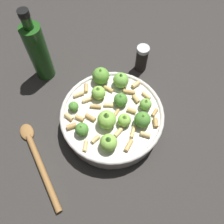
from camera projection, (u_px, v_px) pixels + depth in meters
name	position (u px, v px, depth m)	size (l,w,h in m)	color
ground_plane	(112.00, 124.00, 0.68)	(2.40, 2.40, 0.00)	#2D2B28
cooking_pan	(112.00, 117.00, 0.64)	(0.27, 0.27, 0.12)	beige
pepper_shaker	(142.00, 58.00, 0.73)	(0.04, 0.04, 0.09)	black
olive_oil_bottle	(38.00, 52.00, 0.68)	(0.06, 0.06, 0.24)	#1E4C19
wooden_spoon	(38.00, 159.00, 0.62)	(0.20, 0.21, 0.02)	olive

